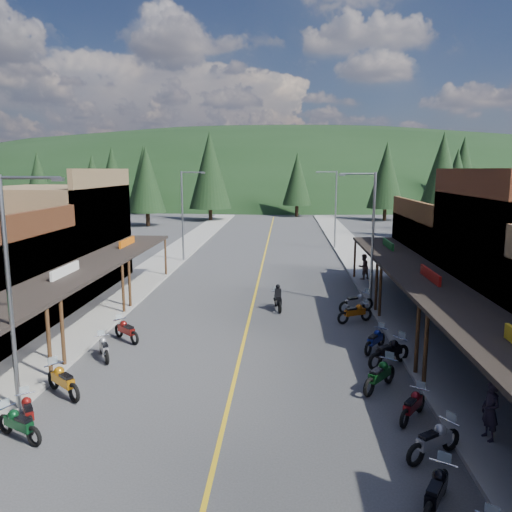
% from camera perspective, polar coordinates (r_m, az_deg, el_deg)
% --- Properties ---
extents(ground, '(220.00, 220.00, 0.00)m').
position_cam_1_polar(ground, '(22.99, -1.71, -10.91)').
color(ground, '#38383A').
rests_on(ground, ground).
extents(centerline, '(0.15, 90.00, 0.01)m').
position_cam_1_polar(centerline, '(42.24, 0.65, -1.24)').
color(centerline, gold).
rests_on(centerline, ground).
extents(sidewalk_west, '(3.40, 94.00, 0.15)m').
position_cam_1_polar(sidewalk_west, '(43.50, -10.87, -1.00)').
color(sidewalk_west, gray).
rests_on(sidewalk_west, ground).
extents(sidewalk_east, '(3.40, 94.00, 0.15)m').
position_cam_1_polar(sidewalk_east, '(42.73, 12.39, -1.25)').
color(sidewalk_east, gray).
rests_on(sidewalk_east, ground).
extents(shop_west_3, '(10.90, 10.20, 8.20)m').
position_cam_1_polar(shop_west_3, '(36.57, -22.15, 1.86)').
color(shop_west_3, brown).
rests_on(shop_west_3, ground).
extents(shop_east_3, '(10.90, 10.20, 6.20)m').
position_cam_1_polar(shop_east_3, '(35.23, 22.90, -0.09)').
color(shop_east_3, '#4C2D16').
rests_on(shop_east_3, ground).
extents(streetlight_0, '(2.16, 0.18, 8.00)m').
position_cam_1_polar(streetlight_0, '(18.15, -26.04, -2.90)').
color(streetlight_0, gray).
rests_on(streetlight_0, ground).
extents(streetlight_1, '(2.16, 0.18, 8.00)m').
position_cam_1_polar(streetlight_1, '(44.45, -8.24, 5.01)').
color(streetlight_1, gray).
rests_on(streetlight_1, ground).
extents(streetlight_2, '(2.16, 0.18, 8.00)m').
position_cam_1_polar(streetlight_2, '(30.06, 12.95, 2.56)').
color(streetlight_2, gray).
rests_on(streetlight_2, ground).
extents(streetlight_3, '(2.16, 0.18, 8.00)m').
position_cam_1_polar(streetlight_3, '(51.78, 8.93, 5.67)').
color(streetlight_3, gray).
rests_on(streetlight_3, ground).
extents(ridge_hill, '(310.00, 140.00, 60.00)m').
position_cam_1_polar(ridge_hill, '(156.63, 2.62, 6.89)').
color(ridge_hill, black).
rests_on(ridge_hill, ground).
extents(pine_0, '(5.04, 5.04, 11.00)m').
position_cam_1_polar(pine_0, '(93.36, -23.61, 8.04)').
color(pine_0, black).
rests_on(pine_0, ground).
extents(pine_1, '(5.88, 5.88, 12.50)m').
position_cam_1_polar(pine_1, '(95.01, -12.68, 9.10)').
color(pine_1, black).
rests_on(pine_1, ground).
extents(pine_2, '(6.72, 6.72, 14.00)m').
position_cam_1_polar(pine_2, '(80.29, -5.30, 9.73)').
color(pine_2, black).
rests_on(pine_2, ground).
extents(pine_3, '(5.04, 5.04, 11.00)m').
position_cam_1_polar(pine_3, '(87.44, 4.73, 8.76)').
color(pine_3, black).
rests_on(pine_3, ground).
extents(pine_4, '(5.88, 5.88, 12.50)m').
position_cam_1_polar(pine_4, '(82.98, 14.67, 8.94)').
color(pine_4, black).
rests_on(pine_4, ground).
extents(pine_5, '(6.72, 6.72, 14.00)m').
position_cam_1_polar(pine_5, '(98.76, 22.56, 9.05)').
color(pine_5, black).
rests_on(pine_5, ground).
extents(pine_7, '(5.88, 5.88, 12.50)m').
position_cam_1_polar(pine_7, '(103.14, -16.09, 9.00)').
color(pine_7, black).
rests_on(pine_7, ground).
extents(pine_8, '(4.48, 4.48, 10.00)m').
position_cam_1_polar(pine_8, '(65.93, -18.12, 7.51)').
color(pine_8, black).
rests_on(pine_8, ground).
extents(pine_9, '(4.93, 4.93, 10.80)m').
position_cam_1_polar(pine_9, '(70.00, 21.91, 7.73)').
color(pine_9, black).
rests_on(pine_9, ground).
extents(pine_10, '(5.38, 5.38, 11.60)m').
position_cam_1_polar(pine_10, '(74.14, -12.41, 8.60)').
color(pine_10, black).
rests_on(pine_10, ground).
extents(pine_11, '(5.82, 5.82, 12.40)m').
position_cam_1_polar(pine_11, '(62.10, 20.47, 8.38)').
color(pine_11, black).
rests_on(pine_11, ground).
extents(bike_west_4, '(2.06, 1.50, 1.13)m').
position_cam_1_polar(bike_west_4, '(17.52, -25.49, -16.84)').
color(bike_west_4, '#0B371A').
rests_on(bike_west_4, ground).
extents(bike_west_5, '(1.56, 1.87, 1.06)m').
position_cam_1_polar(bike_west_5, '(18.32, -24.63, -15.69)').
color(bike_west_5, maroon).
rests_on(bike_west_5, ground).
extents(bike_west_6, '(2.19, 1.99, 1.27)m').
position_cam_1_polar(bike_west_6, '(19.92, -21.20, -13.02)').
color(bike_west_6, '#B36B0C').
rests_on(bike_west_6, ground).
extents(bike_west_7, '(1.49, 1.98, 1.09)m').
position_cam_1_polar(bike_west_7, '(22.98, -16.99, -9.92)').
color(bike_west_7, gray).
rests_on(bike_west_7, ground).
extents(bike_west_8, '(1.98, 1.90, 1.18)m').
position_cam_1_polar(bike_west_8, '(24.94, -14.61, -8.13)').
color(bike_west_8, maroon).
rests_on(bike_west_8, ground).
extents(bike_east_3, '(1.63, 2.15, 1.19)m').
position_cam_1_polar(bike_east_3, '(13.88, 19.92, -23.81)').
color(bike_east_3, black).
rests_on(bike_east_3, ground).
extents(bike_east_4, '(2.12, 1.76, 1.20)m').
position_cam_1_polar(bike_east_4, '(15.92, 19.69, -19.10)').
color(bike_east_4, gray).
rests_on(bike_east_4, ground).
extents(bike_east_5, '(1.62, 1.93, 1.09)m').
position_cam_1_polar(bike_east_5, '(17.85, 17.49, -15.86)').
color(bike_east_5, '#620D13').
rests_on(bike_east_5, ground).
extents(bike_east_6, '(1.94, 2.18, 1.26)m').
position_cam_1_polar(bike_east_6, '(19.66, 13.96, -12.95)').
color(bike_east_6, '#0C3D14').
rests_on(bike_east_6, ground).
extents(bike_east_7, '(2.31, 2.01, 1.32)m').
position_cam_1_polar(bike_east_7, '(21.95, 14.97, -10.44)').
color(bike_east_7, black).
rests_on(bike_east_7, ground).
extents(bike_east_8, '(1.67, 2.04, 1.14)m').
position_cam_1_polar(bike_east_8, '(23.52, 13.46, -9.22)').
color(bike_east_8, navy).
rests_on(bike_east_8, ground).
extents(bike_east_9, '(2.19, 1.58, 1.20)m').
position_cam_1_polar(bike_east_9, '(27.49, 11.24, -6.27)').
color(bike_east_9, '#A9500C').
rests_on(bike_east_9, ground).
extents(bike_east_10, '(2.36, 1.72, 1.30)m').
position_cam_1_polar(bike_east_10, '(29.44, 11.40, -5.10)').
color(bike_east_10, '#A6A5AB').
rests_on(bike_east_10, ground).
extents(rider_on_bike, '(1.03, 2.18, 1.60)m').
position_cam_1_polar(rider_on_bike, '(29.37, 2.52, -4.96)').
color(rider_on_bike, black).
rests_on(rider_on_bike, ground).
extents(pedestrian_east_a, '(0.58, 0.75, 1.83)m').
position_cam_1_polar(pedestrian_east_a, '(17.06, 25.22, -15.70)').
color(pedestrian_east_a, black).
rests_on(pedestrian_east_a, sidewalk_east).
extents(pedestrian_east_b, '(1.05, 0.95, 1.88)m').
position_cam_1_polar(pedestrian_east_b, '(37.57, 12.17, -1.19)').
color(pedestrian_east_b, brown).
rests_on(pedestrian_east_b, sidewalk_east).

